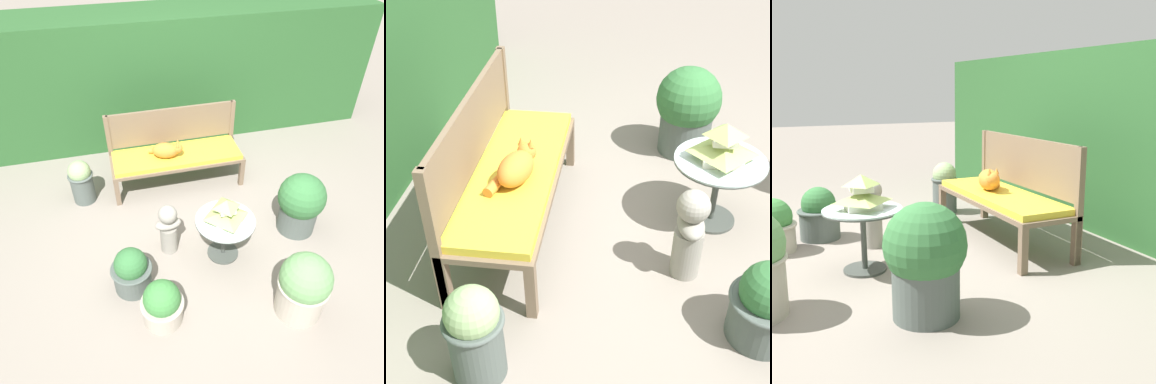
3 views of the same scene
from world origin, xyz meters
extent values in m
plane|color=gray|center=(0.00, 0.00, 0.00)|extent=(30.00, 30.00, 0.00)
cube|color=#285628|center=(0.00, 2.40, 0.89)|extent=(6.40, 1.00, 1.79)
cube|color=brown|center=(-0.83, 0.70, 0.18)|extent=(0.06, 0.06, 0.37)
cube|color=brown|center=(0.78, 0.70, 0.18)|extent=(0.06, 0.06, 0.37)
cube|color=brown|center=(-0.83, 1.20, 0.18)|extent=(0.06, 0.06, 0.37)
cube|color=brown|center=(0.78, 1.20, 0.18)|extent=(0.06, 0.06, 0.37)
cube|color=brown|center=(-0.03, 0.95, 0.39)|extent=(1.67, 0.56, 0.04)
cube|color=gold|center=(-0.03, 0.95, 0.44)|extent=(1.60, 0.51, 0.05)
cube|color=brown|center=(-0.83, 1.21, 0.48)|extent=(0.06, 0.06, 0.96)
cube|color=brown|center=(0.78, 1.21, 0.48)|extent=(0.06, 0.06, 0.96)
cube|color=brown|center=(-0.03, 1.21, 0.73)|extent=(1.60, 0.04, 0.46)
ellipsoid|color=orange|center=(-0.18, 0.91, 0.56)|extent=(0.36, 0.27, 0.19)
sphere|color=orange|center=(-0.03, 0.87, 0.60)|extent=(0.12, 0.12, 0.12)
cone|color=orange|center=(-0.02, 0.90, 0.67)|extent=(0.05, 0.05, 0.06)
cone|color=orange|center=(-0.03, 0.84, 0.67)|extent=(0.05, 0.05, 0.06)
cylinder|color=orange|center=(-0.28, 1.02, 0.50)|extent=(0.19, 0.11, 0.07)
cylinder|color=#424742|center=(0.18, -0.38, 0.01)|extent=(0.33, 0.33, 0.02)
cylinder|color=#424742|center=(0.18, -0.38, 0.24)|extent=(0.04, 0.04, 0.49)
cylinder|color=silver|center=(0.18, -0.38, 0.49)|extent=(0.61, 0.61, 0.01)
torus|color=#424742|center=(0.18, -0.38, 0.48)|extent=(0.61, 0.61, 0.02)
cube|color=silver|center=(0.18, -0.38, 0.53)|extent=(0.26, 0.26, 0.06)
pyramid|color=#A8BC66|center=(0.18, -0.38, 0.59)|extent=(0.34, 0.34, 0.08)
cube|color=silver|center=(0.18, -0.38, 0.66)|extent=(0.16, 0.16, 0.05)
pyramid|color=#A8BC66|center=(0.18, -0.38, 0.73)|extent=(0.21, 0.21, 0.08)
cylinder|color=gray|center=(-0.37, -0.17, 0.16)|extent=(0.18, 0.18, 0.33)
ellipsoid|color=gray|center=(-0.37, -0.17, 0.38)|extent=(0.29, 0.18, 0.11)
sphere|color=gray|center=(-0.37, -0.17, 0.52)|extent=(0.20, 0.20, 0.20)
cylinder|color=#4C5651|center=(-0.81, -0.56, 0.14)|extent=(0.37, 0.37, 0.28)
torus|color=#4C5651|center=(-0.81, -0.56, 0.27)|extent=(0.40, 0.40, 0.03)
sphere|color=#336B38|center=(-0.81, -0.56, 0.34)|extent=(0.32, 0.32, 0.32)
cylinder|color=#ADA393|center=(0.65, -1.20, 0.19)|extent=(0.43, 0.43, 0.39)
torus|color=#ADA393|center=(0.65, -1.20, 0.37)|extent=(0.47, 0.47, 0.03)
sphere|color=#66995B|center=(0.65, -1.20, 0.47)|extent=(0.46, 0.46, 0.46)
cylinder|color=#ADA393|center=(-0.59, -0.99, 0.12)|extent=(0.36, 0.36, 0.25)
torus|color=#ADA393|center=(-0.59, -0.99, 0.24)|extent=(0.40, 0.40, 0.03)
sphere|color=#3D7F3D|center=(-0.59, -0.99, 0.31)|extent=(0.34, 0.34, 0.34)
cylinder|color=#4C5651|center=(-1.23, 0.90, 0.20)|extent=(0.28, 0.28, 0.40)
torus|color=#4C5651|center=(-1.23, 0.90, 0.38)|extent=(0.31, 0.31, 0.03)
sphere|color=#89A870|center=(-1.23, 0.90, 0.44)|extent=(0.27, 0.27, 0.27)
cylinder|color=#4C5651|center=(1.12, -0.21, 0.19)|extent=(0.42, 0.42, 0.38)
torus|color=#4C5651|center=(1.12, -0.21, 0.37)|extent=(0.46, 0.46, 0.03)
sphere|color=#336B38|center=(1.12, -0.21, 0.47)|extent=(0.52, 0.52, 0.52)
camera|label=1|loc=(-0.80, -2.89, 3.15)|focal=35.00mm
camera|label=2|loc=(-2.86, 0.19, 2.38)|focal=50.00mm
camera|label=3|loc=(3.74, -1.18, 1.41)|focal=45.00mm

